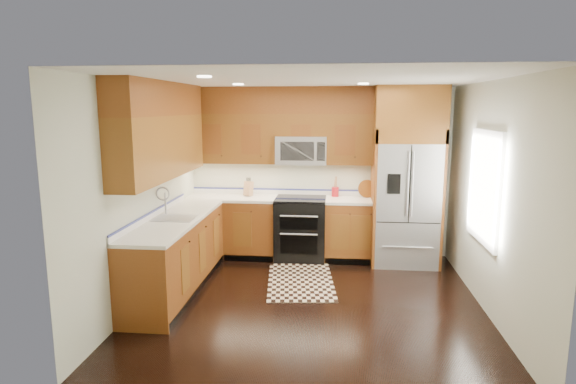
# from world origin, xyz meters

# --- Properties ---
(ground) EXTENTS (4.00, 4.00, 0.00)m
(ground) POSITION_xyz_m (0.00, 0.00, 0.00)
(ground) COLOR black
(ground) RESTS_ON ground
(wall_back) EXTENTS (4.00, 0.02, 2.60)m
(wall_back) POSITION_xyz_m (0.00, 2.00, 1.30)
(wall_back) COLOR beige
(wall_back) RESTS_ON ground
(wall_left) EXTENTS (0.02, 4.00, 2.60)m
(wall_left) POSITION_xyz_m (-2.00, 0.00, 1.30)
(wall_left) COLOR beige
(wall_left) RESTS_ON ground
(wall_right) EXTENTS (0.02, 4.00, 2.60)m
(wall_right) POSITION_xyz_m (2.00, 0.00, 1.30)
(wall_right) COLOR beige
(wall_right) RESTS_ON ground
(window) EXTENTS (0.04, 1.10, 1.30)m
(window) POSITION_xyz_m (1.98, 0.20, 1.40)
(window) COLOR white
(window) RESTS_ON ground
(base_cabinets) EXTENTS (2.85, 3.00, 0.90)m
(base_cabinets) POSITION_xyz_m (-1.23, 0.90, 0.45)
(base_cabinets) COLOR brown
(base_cabinets) RESTS_ON ground
(countertop) EXTENTS (2.86, 3.01, 0.04)m
(countertop) POSITION_xyz_m (-1.09, 1.01, 0.92)
(countertop) COLOR white
(countertop) RESTS_ON base_cabinets
(upper_cabinets) EXTENTS (2.85, 3.00, 1.15)m
(upper_cabinets) POSITION_xyz_m (-1.15, 1.09, 2.02)
(upper_cabinets) COLOR brown
(upper_cabinets) RESTS_ON ground
(range) EXTENTS (0.76, 0.67, 0.95)m
(range) POSITION_xyz_m (-0.25, 1.67, 0.47)
(range) COLOR black
(range) RESTS_ON ground
(microwave) EXTENTS (0.76, 0.40, 0.42)m
(microwave) POSITION_xyz_m (-0.25, 1.80, 1.66)
(microwave) COLOR #B2B2B7
(microwave) RESTS_ON ground
(refrigerator) EXTENTS (0.98, 0.75, 2.60)m
(refrigerator) POSITION_xyz_m (1.30, 1.63, 1.30)
(refrigerator) COLOR #B2B2B7
(refrigerator) RESTS_ON ground
(sink_faucet) EXTENTS (0.54, 0.44, 0.37)m
(sink_faucet) POSITION_xyz_m (-1.73, 0.23, 0.99)
(sink_faucet) COLOR #B2B2B7
(sink_faucet) RESTS_ON countertop
(rug) EXTENTS (1.01, 1.52, 0.01)m
(rug) POSITION_xyz_m (-0.17, 0.65, 0.01)
(rug) COLOR black
(rug) RESTS_ON ground
(knife_block) EXTENTS (0.14, 0.16, 0.29)m
(knife_block) POSITION_xyz_m (-1.07, 1.81, 1.06)
(knife_block) COLOR #A1754E
(knife_block) RESTS_ON countertop
(utensil_crock) EXTENTS (0.14, 0.14, 0.31)m
(utensil_crock) POSITION_xyz_m (0.27, 1.88, 1.05)
(utensil_crock) COLOR #A2141C
(utensil_crock) RESTS_ON countertop
(cutting_board) EXTENTS (0.34, 0.34, 0.02)m
(cutting_board) POSITION_xyz_m (0.75, 1.85, 0.95)
(cutting_board) COLOR brown
(cutting_board) RESTS_ON countertop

